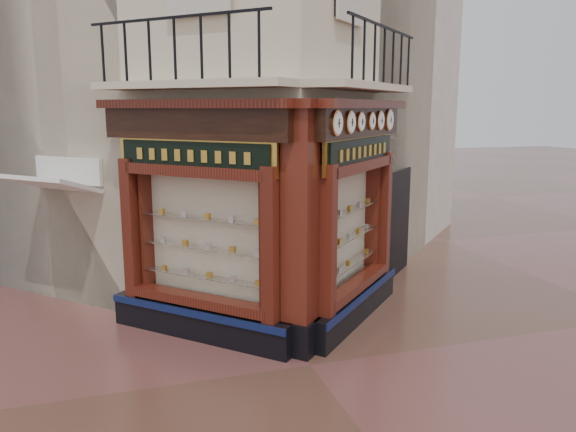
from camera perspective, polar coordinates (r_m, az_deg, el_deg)
name	(u,v)px	position (r m, az deg, el deg)	size (l,w,h in m)	color
ground	(310,365)	(8.83, 2.26, -14.91)	(80.00, 80.00, 0.00)	#4F3025
main_building	(224,14)	(14.06, -6.52, 19.68)	(8.00, 8.00, 12.00)	beige
neighbour_left	(114,44)	(16.19, -17.23, 16.32)	(8.00, 8.00, 11.00)	beige
neighbour_right	(292,50)	(16.99, 0.42, 16.51)	(8.00, 8.00, 11.00)	beige
shopfront_left	(198,224)	(9.32, -9.10, -0.77)	(2.86, 2.86, 3.98)	black
shopfront_right	(356,214)	(10.10, 6.88, 0.19)	(2.86, 2.86, 3.98)	black
corner_pilaster	(300,233)	(8.63, 1.24, -1.78)	(0.85, 0.85, 3.98)	black
balcony	(281,85)	(9.36, -0.68, 13.20)	(5.94, 2.97, 1.03)	beige
clock_a	(337,123)	(8.58, 4.99, 9.38)	(0.31, 0.31, 0.39)	#CA7E43
clock_b	(350,122)	(9.09, 6.36, 9.44)	(0.29, 0.29, 0.37)	#CA7E43
clock_c	(361,122)	(9.52, 7.39, 9.48)	(0.27, 0.27, 0.33)	#CA7E43
clock_d	(371,121)	(10.03, 8.47, 9.52)	(0.26, 0.26, 0.31)	#CA7E43
clock_e	(380,120)	(10.48, 9.34, 9.55)	(0.28, 0.28, 0.35)	#CA7E43
clock_f	(389,120)	(10.99, 10.25, 9.58)	(0.32, 0.32, 0.41)	#CA7E43
awning	(60,311)	(11.80, -22.17, -8.94)	(1.70, 1.02, 0.08)	silver
signboard_left	(193,156)	(9.10, -9.61, 6.08)	(2.20, 2.20, 0.59)	gold
signboard_right	(361,151)	(9.93, 7.45, 6.53)	(2.25, 2.25, 0.60)	gold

